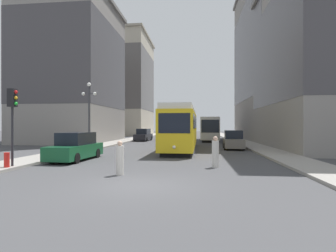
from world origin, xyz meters
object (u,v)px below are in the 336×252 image
(parked_car_right_far, at_px, (233,140))
(pedestrian_crossing_far, at_px, (120,159))
(pedestrian_crossing_near, at_px, (215,153))
(lamp_post_left_near, at_px, (89,106))
(parked_car_left_near, at_px, (143,135))
(traffic_light_near_left, at_px, (13,107))
(parked_car_left_mid, at_px, (76,147))
(transit_bus, at_px, (210,128))
(fire_hydrant, at_px, (7,160))
(streetcar, at_px, (181,127))

(parked_car_right_far, bearing_deg, pedestrian_crossing_far, 67.39)
(pedestrian_crossing_near, xyz_separation_m, lamp_post_left_near, (-10.84, 8.84, 3.31))
(parked_car_left_near, xyz_separation_m, traffic_light_near_left, (-1.68, -26.16, 2.43))
(parked_car_right_far, bearing_deg, lamp_post_left_near, 15.74)
(parked_car_left_mid, distance_m, lamp_post_left_near, 7.68)
(transit_bus, distance_m, parked_car_right_far, 14.59)
(parked_car_left_mid, bearing_deg, fire_hydrant, -109.38)
(parked_car_left_mid, height_order, traffic_light_near_left, traffic_light_near_left)
(parked_car_right_far, bearing_deg, pedestrian_crossing_near, 81.18)
(parked_car_left_near, relative_size, traffic_light_near_left, 1.22)
(streetcar, distance_m, parked_car_right_far, 5.29)
(parked_car_left_near, xyz_separation_m, parked_car_right_far, (11.48, -12.74, -0.00))
(pedestrian_crossing_near, bearing_deg, streetcar, 73.95)
(traffic_light_near_left, relative_size, lamp_post_left_near, 0.67)
(parked_car_left_near, xyz_separation_m, pedestrian_crossing_near, (8.94, -24.53, -0.05))
(pedestrian_crossing_far, relative_size, lamp_post_left_near, 0.26)
(pedestrian_crossing_near, height_order, lamp_post_left_near, lamp_post_left_near)
(parked_car_right_far, relative_size, pedestrian_crossing_near, 2.54)
(traffic_light_near_left, height_order, fire_hydrant, traffic_light_near_left)
(pedestrian_crossing_far, height_order, lamp_post_left_near, lamp_post_left_near)
(parked_car_left_mid, height_order, pedestrian_crossing_far, parked_car_left_mid)
(streetcar, bearing_deg, lamp_post_left_near, -167.62)
(parked_car_left_near, xyz_separation_m, lamp_post_left_near, (-1.90, -15.69, 3.26))
(pedestrian_crossing_near, relative_size, traffic_light_near_left, 0.42)
(streetcar, bearing_deg, parked_car_left_mid, -126.83)
(parked_car_left_near, height_order, parked_car_left_mid, same)
(parked_car_left_near, height_order, parked_car_right_far, same)
(parked_car_left_near, bearing_deg, streetcar, -62.31)
(parked_car_left_near, xyz_separation_m, pedestrian_crossing_far, (4.42, -27.25, -0.11))
(pedestrian_crossing_near, xyz_separation_m, traffic_light_near_left, (-10.62, -1.63, 2.49))
(parked_car_left_mid, bearing_deg, streetcar, 54.97)
(streetcar, relative_size, pedestrian_crossing_near, 8.28)
(fire_hydrant, bearing_deg, parked_car_right_far, 46.38)
(transit_bus, bearing_deg, pedestrian_crossing_near, -89.90)
(parked_car_left_mid, bearing_deg, traffic_light_near_left, -111.32)
(pedestrian_crossing_near, distance_m, lamp_post_left_near, 14.37)
(parked_car_left_mid, bearing_deg, lamp_post_left_near, 108.53)
(parked_car_left_mid, distance_m, fire_hydrant, 4.54)
(parked_car_left_near, bearing_deg, pedestrian_crossing_far, -77.99)
(parked_car_right_far, bearing_deg, streetcar, 17.22)
(traffic_light_near_left, bearing_deg, fire_hydrant, -92.14)
(transit_bus, distance_m, pedestrian_crossing_far, 29.51)
(transit_bus, height_order, parked_car_right_far, transit_bus)
(parked_car_left_mid, height_order, pedestrian_crossing_near, parked_car_left_mid)
(transit_bus, distance_m, lamp_post_left_near, 21.14)
(transit_bus, xyz_separation_m, pedestrian_crossing_near, (-0.96, -26.24, -1.16))
(parked_car_left_near, height_order, pedestrian_crossing_far, parked_car_left_near)
(parked_car_right_far, xyz_separation_m, fire_hydrant, (-13.18, -13.83, -0.32))
(parked_car_left_near, distance_m, lamp_post_left_near, 16.13)
(streetcar, distance_m, parked_car_left_mid, 10.69)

